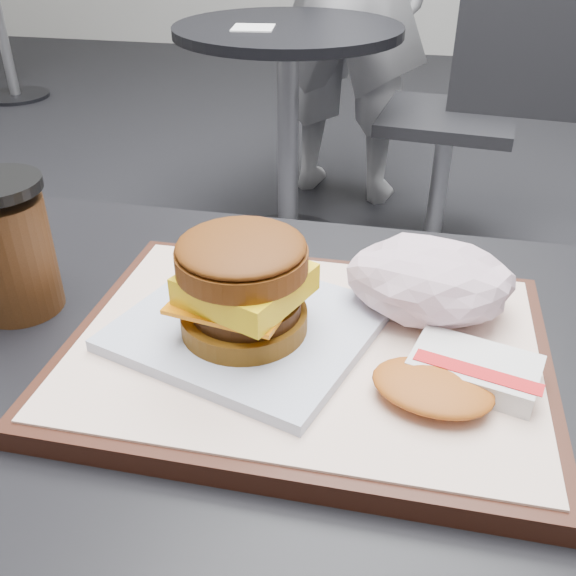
{
  "coord_description": "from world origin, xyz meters",
  "views": [
    {
      "loc": [
        0.07,
        -0.36,
        1.1
      ],
      "look_at": [
        -0.01,
        0.05,
        0.83
      ],
      "focal_mm": 40.0,
      "sensor_mm": 36.0,
      "label": 1
    }
  ],
  "objects_px": {
    "breakfast_sandwich": "(245,295)",
    "neighbor_table": "(288,92)",
    "serving_tray": "(306,351)",
    "hash_brown": "(456,377)",
    "coffee_cup": "(9,250)",
    "neighbor_chair": "(472,104)",
    "crumpled_wrapper": "(430,280)",
    "customer_table": "(291,550)"
  },
  "relations": [
    {
      "from": "customer_table",
      "to": "neighbor_table",
      "type": "distance_m",
      "value": 1.69
    },
    {
      "from": "hash_brown",
      "to": "crumpled_wrapper",
      "type": "bearing_deg",
      "value": 102.86
    },
    {
      "from": "serving_tray",
      "to": "crumpled_wrapper",
      "type": "distance_m",
      "value": 0.12
    },
    {
      "from": "serving_tray",
      "to": "crumpled_wrapper",
      "type": "height_order",
      "value": "crumpled_wrapper"
    },
    {
      "from": "neighbor_chair",
      "to": "coffee_cup",
      "type": "bearing_deg",
      "value": -106.11
    },
    {
      "from": "hash_brown",
      "to": "crumpled_wrapper",
      "type": "distance_m",
      "value": 0.1
    },
    {
      "from": "customer_table",
      "to": "serving_tray",
      "type": "distance_m",
      "value": 0.2
    },
    {
      "from": "customer_table",
      "to": "crumpled_wrapper",
      "type": "relative_size",
      "value": 5.84
    },
    {
      "from": "crumpled_wrapper",
      "to": "neighbor_table",
      "type": "height_order",
      "value": "crumpled_wrapper"
    },
    {
      "from": "coffee_cup",
      "to": "hash_brown",
      "type": "bearing_deg",
      "value": -8.69
    },
    {
      "from": "hash_brown",
      "to": "breakfast_sandwich",
      "type": "bearing_deg",
      "value": 169.41
    },
    {
      "from": "neighbor_table",
      "to": "neighbor_chair",
      "type": "xyz_separation_m",
      "value": [
        0.58,
        0.12,
        -0.04
      ]
    },
    {
      "from": "customer_table",
      "to": "breakfast_sandwich",
      "type": "relative_size",
      "value": 3.44
    },
    {
      "from": "serving_tray",
      "to": "coffee_cup",
      "type": "bearing_deg",
      "value": 174.63
    },
    {
      "from": "serving_tray",
      "to": "breakfast_sandwich",
      "type": "height_order",
      "value": "breakfast_sandwich"
    },
    {
      "from": "customer_table",
      "to": "neighbor_chair",
      "type": "height_order",
      "value": "neighbor_chair"
    },
    {
      "from": "neighbor_table",
      "to": "neighbor_chair",
      "type": "relative_size",
      "value": 0.85
    },
    {
      "from": "crumpled_wrapper",
      "to": "coffee_cup",
      "type": "height_order",
      "value": "coffee_cup"
    },
    {
      "from": "breakfast_sandwich",
      "to": "neighbor_chair",
      "type": "distance_m",
      "value": 1.78
    },
    {
      "from": "hash_brown",
      "to": "coffee_cup",
      "type": "xyz_separation_m",
      "value": [
        -0.38,
        0.06,
        0.03
      ]
    },
    {
      "from": "breakfast_sandwich",
      "to": "neighbor_table",
      "type": "height_order",
      "value": "breakfast_sandwich"
    },
    {
      "from": "breakfast_sandwich",
      "to": "neighbor_table",
      "type": "bearing_deg",
      "value": 100.72
    },
    {
      "from": "crumpled_wrapper",
      "to": "coffee_cup",
      "type": "relative_size",
      "value": 1.1
    },
    {
      "from": "breakfast_sandwich",
      "to": "crumpled_wrapper",
      "type": "xyz_separation_m",
      "value": [
        0.14,
        0.07,
        -0.01
      ]
    },
    {
      "from": "serving_tray",
      "to": "coffee_cup",
      "type": "xyz_separation_m",
      "value": [
        -0.27,
        0.03,
        0.05
      ]
    },
    {
      "from": "serving_tray",
      "to": "neighbor_chair",
      "type": "bearing_deg",
      "value": 82.64
    },
    {
      "from": "breakfast_sandwich",
      "to": "customer_table",
      "type": "bearing_deg",
      "value": -41.85
    },
    {
      "from": "coffee_cup",
      "to": "neighbor_chair",
      "type": "bearing_deg",
      "value": 73.89
    },
    {
      "from": "hash_brown",
      "to": "neighbor_table",
      "type": "distance_m",
      "value": 1.72
    },
    {
      "from": "neighbor_chair",
      "to": "neighbor_table",
      "type": "bearing_deg",
      "value": -167.88
    },
    {
      "from": "neighbor_table",
      "to": "hash_brown",
      "type": "bearing_deg",
      "value": -74.06
    },
    {
      "from": "serving_tray",
      "to": "hash_brown",
      "type": "distance_m",
      "value": 0.12
    },
    {
      "from": "serving_tray",
      "to": "neighbor_table",
      "type": "xyz_separation_m",
      "value": [
        -0.35,
        1.61,
        -0.23
      ]
    },
    {
      "from": "crumpled_wrapper",
      "to": "neighbor_chair",
      "type": "relative_size",
      "value": 0.16
    },
    {
      "from": "hash_brown",
      "to": "neighbor_table",
      "type": "height_order",
      "value": "hash_brown"
    },
    {
      "from": "customer_table",
      "to": "neighbor_table",
      "type": "bearing_deg",
      "value": 101.98
    },
    {
      "from": "breakfast_sandwich",
      "to": "coffee_cup",
      "type": "distance_m",
      "value": 0.22
    },
    {
      "from": "serving_tray",
      "to": "breakfast_sandwich",
      "type": "distance_m",
      "value": 0.07
    },
    {
      "from": "serving_tray",
      "to": "neighbor_chair",
      "type": "height_order",
      "value": "neighbor_chair"
    },
    {
      "from": "crumpled_wrapper",
      "to": "customer_table",
      "type": "bearing_deg",
      "value": -131.64
    },
    {
      "from": "customer_table",
      "to": "coffee_cup",
      "type": "bearing_deg",
      "value": 165.49
    },
    {
      "from": "crumpled_wrapper",
      "to": "neighbor_chair",
      "type": "distance_m",
      "value": 1.7
    }
  ]
}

